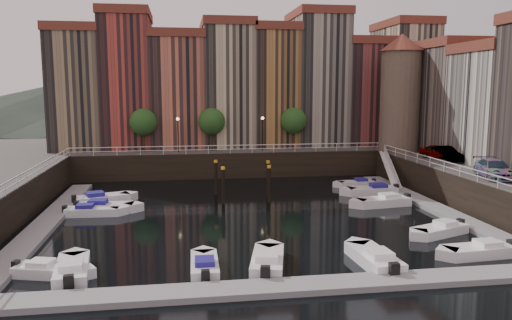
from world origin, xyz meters
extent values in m
plane|color=black|center=(0.00, 0.00, 0.00)|extent=(200.00, 200.00, 0.00)
cube|color=black|center=(0.00, 26.00, 1.50)|extent=(80.00, 20.00, 3.00)
cube|color=gray|center=(-16.20, -1.00, 0.17)|extent=(2.00, 28.00, 0.35)
cube|color=gray|center=(16.20, -1.00, 0.17)|extent=(2.00, 28.00, 0.35)
cube|color=gray|center=(0.00, -17.00, 0.17)|extent=(30.00, 2.00, 0.35)
cone|color=#2D382D|center=(-30.00, 110.00, 7.00)|extent=(80.00, 80.00, 14.00)
cone|color=#2D382D|center=(5.00, 110.00, 9.00)|extent=(100.00, 100.00, 18.00)
cone|color=#2D382D|center=(40.00, 110.00, 6.00)|extent=(70.00, 70.00, 12.00)
cube|color=#887457|center=(-18.00, 23.50, 10.00)|extent=(6.00, 10.00, 14.00)
cube|color=maroon|center=(-18.00, 23.50, 17.50)|extent=(6.30, 10.30, 1.00)
cube|color=#A43B33|center=(-12.10, 23.50, 11.00)|extent=(5.80, 10.00, 16.00)
cube|color=maroon|center=(-12.10, 23.50, 19.50)|extent=(6.10, 10.30, 1.00)
cube|color=#C0674E|center=(-5.95, 23.50, 9.75)|extent=(6.50, 10.00, 13.50)
cube|color=maroon|center=(-5.95, 23.50, 17.00)|extent=(6.80, 10.30, 1.00)
cube|color=#C9B78E|center=(0.40, 23.50, 10.50)|extent=(6.20, 10.00, 15.00)
cube|color=maroon|center=(0.40, 23.50, 18.50)|extent=(6.50, 10.30, 1.00)
cube|color=#A4733C|center=(6.30, 23.50, 10.25)|extent=(5.60, 10.00, 14.50)
cube|color=maroon|center=(6.30, 23.50, 18.00)|extent=(5.90, 10.30, 1.00)
cube|color=#9E9484|center=(12.30, 23.50, 11.25)|extent=(6.40, 10.00, 16.50)
cube|color=maroon|center=(12.30, 23.50, 20.00)|extent=(6.70, 10.30, 1.00)
cube|color=brown|center=(18.50, 23.50, 9.50)|extent=(6.00, 10.00, 13.00)
cube|color=maroon|center=(18.50, 23.50, 16.50)|extent=(6.30, 10.30, 1.00)
cube|color=#C1B08D|center=(24.45, 23.50, 10.75)|extent=(5.90, 10.00, 15.50)
cube|color=maroon|center=(24.45, 23.50, 19.00)|extent=(6.20, 10.30, 1.00)
cube|color=#6D5E52|center=(26.50, 12.00, 9.00)|extent=(9.00, 8.00, 12.00)
cube|color=maroon|center=(26.50, 12.00, 15.50)|extent=(9.30, 8.30, 1.00)
cube|color=beige|center=(26.50, 4.00, 8.50)|extent=(9.00, 8.00, 11.00)
cube|color=maroon|center=(26.50, 4.00, 14.50)|extent=(9.30, 8.30, 1.00)
cylinder|color=#6B5B4C|center=(20.00, 14.50, 9.00)|extent=(4.60, 4.60, 12.00)
cone|color=maroon|center=(20.00, 14.50, 15.80)|extent=(5.20, 5.20, 2.00)
cylinder|color=black|center=(-10.00, 18.20, 4.20)|extent=(0.30, 0.30, 2.40)
sphere|color=#1E4719|center=(-10.00, 18.20, 6.60)|extent=(3.20, 3.20, 3.20)
cylinder|color=black|center=(-2.00, 18.20, 4.20)|extent=(0.30, 0.30, 2.40)
sphere|color=#1E4719|center=(-2.00, 18.20, 6.60)|extent=(3.20, 3.20, 3.20)
cylinder|color=black|center=(8.00, 18.20, 4.20)|extent=(0.30, 0.30, 2.40)
sphere|color=#1E4719|center=(8.00, 18.20, 6.60)|extent=(3.20, 3.20, 3.20)
cylinder|color=black|center=(-6.00, 17.20, 5.00)|extent=(0.12, 0.12, 4.00)
sphere|color=#FFD88C|center=(-6.00, 17.20, 7.00)|extent=(0.36, 0.36, 0.36)
cylinder|color=black|center=(4.00, 17.20, 5.00)|extent=(0.12, 0.12, 4.00)
sphere|color=#FFD88C|center=(4.00, 17.20, 7.00)|extent=(0.36, 0.36, 0.36)
cube|color=white|center=(0.00, 16.00, 3.95)|extent=(36.00, 0.08, 0.08)
cube|color=white|center=(0.00, 16.00, 3.50)|extent=(36.00, 0.06, 0.06)
cube|color=white|center=(18.00, -1.00, 3.95)|extent=(0.08, 34.00, 0.08)
cube|color=white|center=(18.00, -1.00, 3.50)|extent=(0.06, 34.00, 0.06)
cube|color=white|center=(-18.00, -1.00, 3.95)|extent=(0.08, 34.00, 0.08)
cube|color=white|center=(-18.00, -1.00, 3.50)|extent=(0.06, 34.00, 0.06)
cube|color=white|center=(17.10, 10.00, 1.75)|extent=(2.78, 8.26, 2.81)
cube|color=white|center=(17.10, 10.00, 2.25)|extent=(1.93, 8.32, 3.65)
cylinder|color=black|center=(-1.97, 3.18, 1.50)|extent=(0.32, 0.32, 3.60)
cylinder|color=gold|center=(-1.97, 3.18, 3.35)|extent=(0.36, 0.36, 0.25)
cylinder|color=black|center=(-2.33, 7.54, 1.50)|extent=(0.32, 0.32, 3.60)
cylinder|color=gold|center=(-2.33, 7.54, 3.35)|extent=(0.36, 0.36, 0.25)
cylinder|color=black|center=(2.32, 3.37, 1.50)|extent=(0.32, 0.32, 3.60)
cylinder|color=gold|center=(2.32, 3.37, 3.35)|extent=(0.36, 0.36, 0.25)
cylinder|color=black|center=(2.76, 6.38, 1.50)|extent=(0.32, 0.32, 3.60)
cylinder|color=gold|center=(2.76, 6.38, 3.35)|extent=(0.36, 0.36, 0.25)
cube|color=white|center=(-13.20, -12.98, 0.27)|extent=(4.26, 2.58, 0.68)
cube|color=white|center=(-13.72, -12.83, 0.68)|extent=(1.52, 1.39, 0.45)
cube|color=black|center=(-15.21, -12.41, 0.50)|extent=(0.43, 0.52, 0.63)
cube|color=white|center=(-13.14, 0.81, 0.30)|extent=(4.40, 1.87, 0.74)
cube|color=navy|center=(-13.73, 0.83, 0.74)|extent=(1.43, 1.24, 0.49)
cube|color=black|center=(-15.40, 0.91, 0.54)|extent=(0.37, 0.51, 0.69)
cube|color=white|center=(-12.23, 1.89, 0.32)|extent=(4.84, 2.17, 0.80)
cube|color=navy|center=(-12.88, 1.94, 0.80)|extent=(1.59, 1.39, 0.54)
cube|color=black|center=(-14.69, 2.08, 0.59)|extent=(0.41, 0.56, 0.75)
cube|color=white|center=(-13.01, 5.39, 0.33)|extent=(5.16, 3.41, 0.82)
cube|color=navy|center=(-13.63, 5.16, 0.82)|extent=(1.89, 1.76, 0.55)
cube|color=black|center=(-15.37, 4.52, 0.60)|extent=(0.55, 0.65, 0.77)
cube|color=white|center=(12.78, -13.60, 0.30)|extent=(4.58, 2.04, 0.76)
cube|color=white|center=(13.39, -13.55, 0.76)|extent=(1.50, 1.32, 0.51)
cube|color=black|center=(15.11, -13.43, 0.56)|extent=(0.39, 0.53, 0.71)
cube|color=white|center=(12.72, -8.86, 0.30)|extent=(4.69, 3.20, 0.75)
cube|color=white|center=(13.27, -8.64, 0.75)|extent=(1.74, 1.63, 0.50)
cube|color=black|center=(14.84, -8.01, 0.55)|extent=(0.51, 0.59, 0.70)
cube|color=white|center=(12.23, 0.33, 0.33)|extent=(5.06, 2.49, 0.83)
cube|color=white|center=(12.88, 0.42, 0.83)|extent=(1.70, 1.51, 0.55)
cube|color=black|center=(14.75, 0.66, 0.61)|extent=(0.45, 0.60, 0.77)
cube|color=white|center=(13.10, 5.11, 0.33)|extent=(4.91, 1.99, 0.83)
cube|color=navy|center=(13.77, 5.09, 0.83)|extent=(1.58, 1.36, 0.55)
cube|color=black|center=(15.65, 5.05, 0.61)|extent=(0.40, 0.56, 0.77)
cube|color=white|center=(13.00, 9.32, 0.26)|extent=(3.91, 1.60, 0.66)
cube|color=navy|center=(13.53, 9.34, 0.66)|extent=(1.26, 1.09, 0.44)
cube|color=black|center=(15.02, 9.38, 0.48)|extent=(0.32, 0.45, 0.62)
cube|color=white|center=(-11.98, -13.16, 0.31)|extent=(2.37, 4.79, 0.78)
cube|color=white|center=(-11.90, -13.78, 0.78)|extent=(1.44, 1.62, 0.52)
cube|color=black|center=(-11.66, -15.54, 0.57)|extent=(0.57, 0.43, 0.73)
cube|color=white|center=(-4.52, -13.47, 0.28)|extent=(1.68, 4.14, 0.70)
cube|color=navy|center=(-4.53, -14.03, 0.70)|extent=(1.15, 1.33, 0.47)
cube|color=black|center=(-4.57, -15.62, 0.51)|extent=(0.47, 0.34, 0.65)
cube|color=white|center=(-0.77, -13.44, 0.32)|extent=(2.84, 5.03, 0.81)
cube|color=white|center=(-0.91, -14.07, 0.81)|extent=(1.60, 1.76, 0.54)
cube|color=black|center=(-1.32, -15.86, 0.59)|extent=(0.61, 0.49, 0.75)
cube|color=white|center=(5.66, -13.96, 0.33)|extent=(2.16, 4.96, 0.83)
cube|color=white|center=(5.70, -14.62, 0.83)|extent=(1.41, 1.62, 0.55)
cube|color=black|center=(5.81, -16.50, 0.61)|extent=(0.57, 0.42, 0.77)
imported|color=gray|center=(21.37, 7.30, 3.75)|extent=(3.16, 4.75, 1.50)
imported|color=gray|center=(21.79, 5.86, 3.76)|extent=(2.50, 4.84, 1.52)
imported|color=gray|center=(20.20, -3.81, 3.77)|extent=(3.35, 5.64, 1.53)
camera|label=1|loc=(-5.75, -41.49, 10.58)|focal=35.00mm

